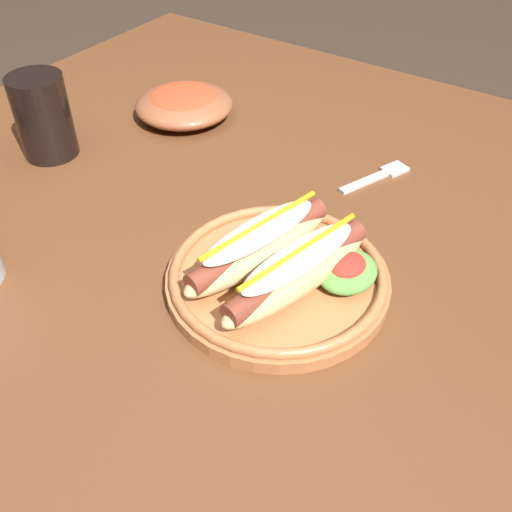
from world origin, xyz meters
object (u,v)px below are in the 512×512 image
soda_cup (43,117)px  side_bowl (184,103)px  fork (379,176)px  hot_dog_plate (281,269)px

soda_cup → side_bowl: bearing=-24.5°
fork → side_bowl: 0.35m
fork → side_bowl: (-0.02, 0.35, 0.02)m
hot_dog_plate → soda_cup: soda_cup is taller
fork → soda_cup: soda_cup is taller
soda_cup → side_bowl: soda_cup is taller
soda_cup → side_bowl: size_ratio=0.76×
fork → hot_dog_plate: bearing=-157.7°
hot_dog_plate → fork: bearing=0.7°
soda_cup → side_bowl: 0.23m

